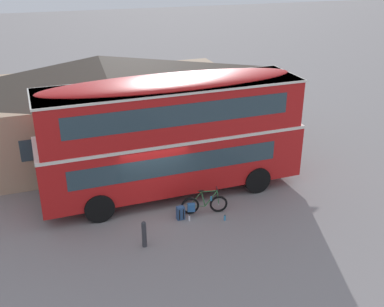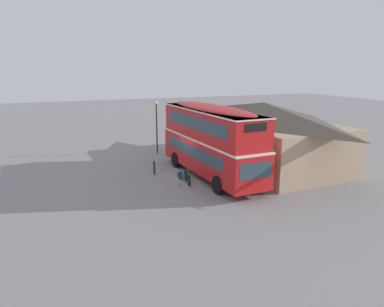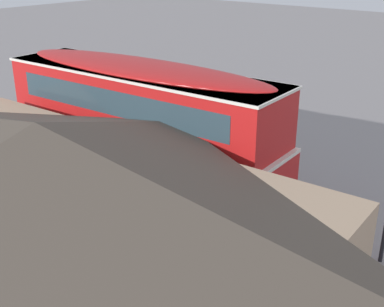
{
  "view_description": "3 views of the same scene",
  "coord_description": "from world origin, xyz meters",
  "px_view_note": "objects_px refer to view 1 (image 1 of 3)",
  "views": [
    {
      "loc": [
        -3.18,
        -15.07,
        9.26
      ],
      "look_at": [
        1.38,
        -0.28,
        2.25
      ],
      "focal_mm": 43.45,
      "sensor_mm": 36.0,
      "label": 1
    },
    {
      "loc": [
        21.92,
        -8.74,
        7.18
      ],
      "look_at": [
        0.43,
        -0.01,
        1.57
      ],
      "focal_mm": 33.51,
      "sensor_mm": 36.0,
      "label": 2
    },
    {
      "loc": [
        -10.28,
        12.26,
        8.11
      ],
      "look_at": [
        0.19,
        -0.58,
        1.34
      ],
      "focal_mm": 46.9,
      "sensor_mm": 36.0,
      "label": 3
    }
  ],
  "objects_px": {
    "water_bottle_clear_plastic": "(189,218)",
    "backpack_on_ground": "(180,212)",
    "double_decker_bus": "(172,131)",
    "touring_bicycle": "(203,205)",
    "kerb_bollard": "(144,234)",
    "water_bottle_blue_sports": "(225,218)"
  },
  "relations": [
    {
      "from": "double_decker_bus",
      "to": "backpack_on_ground",
      "type": "xyz_separation_m",
      "value": [
        -0.28,
        -2.08,
        -2.36
      ]
    },
    {
      "from": "touring_bicycle",
      "to": "water_bottle_blue_sports",
      "type": "xyz_separation_m",
      "value": [
        0.62,
        -0.7,
        -0.27
      ]
    },
    {
      "from": "touring_bicycle",
      "to": "kerb_bollard",
      "type": "xyz_separation_m",
      "value": [
        -2.52,
        -1.42,
        0.13
      ]
    },
    {
      "from": "water_bottle_clear_plastic",
      "to": "touring_bicycle",
      "type": "bearing_deg",
      "value": 29.75
    },
    {
      "from": "touring_bicycle",
      "to": "double_decker_bus",
      "type": "bearing_deg",
      "value": 107.87
    },
    {
      "from": "double_decker_bus",
      "to": "touring_bicycle",
      "type": "relative_size",
      "value": 5.99
    },
    {
      "from": "double_decker_bus",
      "to": "touring_bicycle",
      "type": "xyz_separation_m",
      "value": [
        0.63,
        -1.95,
        -2.27
      ]
    },
    {
      "from": "double_decker_bus",
      "to": "water_bottle_clear_plastic",
      "type": "bearing_deg",
      "value": -90.35
    },
    {
      "from": "touring_bicycle",
      "to": "kerb_bollard",
      "type": "relative_size",
      "value": 1.79
    },
    {
      "from": "touring_bicycle",
      "to": "kerb_bollard",
      "type": "bearing_deg",
      "value": -150.7
    },
    {
      "from": "backpack_on_ground",
      "to": "water_bottle_clear_plastic",
      "type": "xyz_separation_m",
      "value": [
        0.27,
        -0.23,
        -0.17
      ]
    },
    {
      "from": "double_decker_bus",
      "to": "water_bottle_blue_sports",
      "type": "height_order",
      "value": "double_decker_bus"
    },
    {
      "from": "water_bottle_clear_plastic",
      "to": "kerb_bollard",
      "type": "bearing_deg",
      "value": -150.85
    },
    {
      "from": "touring_bicycle",
      "to": "kerb_bollard",
      "type": "height_order",
      "value": "touring_bicycle"
    },
    {
      "from": "water_bottle_clear_plastic",
      "to": "water_bottle_blue_sports",
      "type": "relative_size",
      "value": 1.14
    },
    {
      "from": "water_bottle_blue_sports",
      "to": "kerb_bollard",
      "type": "height_order",
      "value": "kerb_bollard"
    },
    {
      "from": "backpack_on_ground",
      "to": "water_bottle_clear_plastic",
      "type": "distance_m",
      "value": 0.39
    },
    {
      "from": "touring_bicycle",
      "to": "backpack_on_ground",
      "type": "height_order",
      "value": "touring_bicycle"
    },
    {
      "from": "water_bottle_clear_plastic",
      "to": "backpack_on_ground",
      "type": "bearing_deg",
      "value": 139.34
    },
    {
      "from": "water_bottle_blue_sports",
      "to": "kerb_bollard",
      "type": "relative_size",
      "value": 0.23
    },
    {
      "from": "touring_bicycle",
      "to": "water_bottle_clear_plastic",
      "type": "distance_m",
      "value": 0.78
    },
    {
      "from": "backpack_on_ground",
      "to": "water_bottle_blue_sports",
      "type": "xyz_separation_m",
      "value": [
        1.53,
        -0.57,
        -0.18
      ]
    }
  ]
}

